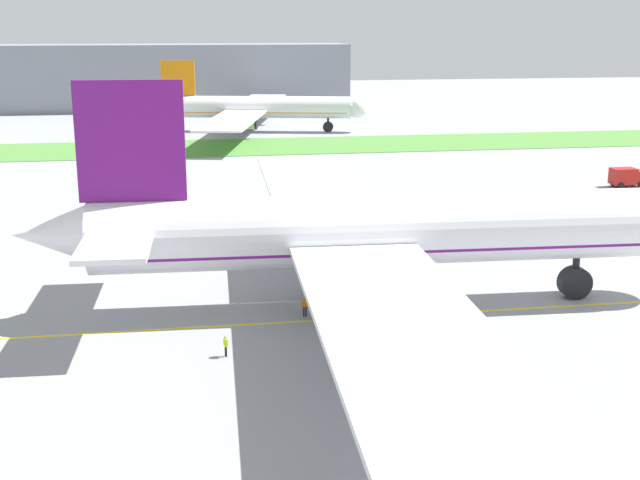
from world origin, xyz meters
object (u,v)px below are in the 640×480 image
Objects in this scene: airliner_foreground at (366,232)px; parked_airliner_far_right at (253,108)px; ground_crew_marshaller_front at (226,344)px; ground_crew_wingwalker_port at (305,305)px; service_truck_fuel_bowser at (626,177)px.

parked_airliner_far_right is at bearing 89.12° from airliner_foreground.
parked_airliner_far_right is (1.90, 123.48, -1.24)m from airliner_foreground.
airliner_foreground is 16.52m from ground_crew_marshaller_front.
service_truck_fuel_bowser is at bearing 41.28° from ground_crew_wingwalker_port.
parked_airliner_far_right is (7.38, 125.17, 4.27)m from ground_crew_wingwalker_port.
ground_crew_marshaller_front is 0.34× the size of service_truck_fuel_bowser.
ground_crew_wingwalker_port is 74.09m from service_truck_fuel_bowser.
parked_airliner_far_right reaches higher than service_truck_fuel_bowser.
airliner_foreground is at bearing 17.18° from ground_crew_wingwalker_port.
ground_crew_wingwalker_port is at bearing -93.37° from parked_airliner_far_right.
ground_crew_wingwalker_port reaches higher than ground_crew_marshaller_front.
ground_crew_wingwalker_port is at bearing -162.82° from airliner_foreground.
service_truck_fuel_bowser reaches higher than ground_crew_wingwalker_port.
ground_crew_wingwalker_port is 0.02× the size of parked_airliner_far_right.
ground_crew_marshaller_front is at bearing -96.17° from parked_airliner_far_right.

